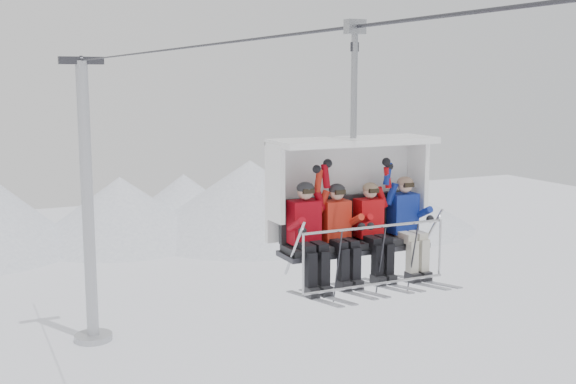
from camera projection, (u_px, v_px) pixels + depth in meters
name	position (u px, v px, depth m)	size (l,w,h in m)	color
ridgeline	(17.00, 215.00, 51.59)	(72.00, 21.00, 7.00)	white
lift_tower_right	(88.00, 223.00, 33.89)	(2.00, 1.80, 13.48)	#A6A8AD
haul_cable	(288.00, 35.00, 13.06)	(0.06, 0.06, 50.00)	#323238
chairlift_carrier	(348.00, 193.00, 11.46)	(2.64, 1.17, 3.98)	black
skier_far_left	(307.00, 231.00, 10.89)	(0.45, 1.69, 1.77)	#A20511
skier_center_left	(339.00, 229.00, 11.12)	(0.42, 1.69, 1.68)	red
skier_center_right	(372.00, 226.00, 11.37)	(0.41, 1.69, 1.65)	red
skier_far_right	(407.00, 221.00, 11.65)	(0.44, 1.69, 1.73)	navy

